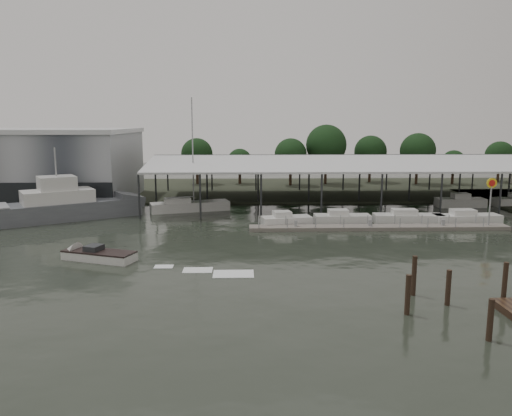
{
  "coord_description": "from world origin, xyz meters",
  "views": [
    {
      "loc": [
        0.29,
        -42.33,
        11.51
      ],
      "look_at": [
        1.7,
        9.46,
        2.5
      ],
      "focal_mm": 35.0,
      "sensor_mm": 36.0,
      "label": 1
    }
  ],
  "objects_px": {
    "grey_trawler": "(68,206)",
    "speedboat_underway": "(93,255)",
    "white_sailboat": "(189,206)",
    "shell_fuel_sign": "(491,193)"
  },
  "relations": [
    {
      "from": "grey_trawler",
      "to": "speedboat_underway",
      "type": "height_order",
      "value": "grey_trawler"
    },
    {
      "from": "white_sailboat",
      "to": "speedboat_underway",
      "type": "bearing_deg",
      "value": -120.34
    },
    {
      "from": "grey_trawler",
      "to": "white_sailboat",
      "type": "relative_size",
      "value": 1.18
    },
    {
      "from": "white_sailboat",
      "to": "grey_trawler",
      "type": "bearing_deg",
      "value": -177.37
    },
    {
      "from": "white_sailboat",
      "to": "speedboat_underway",
      "type": "distance_m",
      "value": 23.67
    },
    {
      "from": "shell_fuel_sign",
      "to": "grey_trawler",
      "type": "distance_m",
      "value": 48.1
    },
    {
      "from": "white_sailboat",
      "to": "speedboat_underway",
      "type": "relative_size",
      "value": 0.85
    },
    {
      "from": "speedboat_underway",
      "to": "white_sailboat",
      "type": "bearing_deg",
      "value": -83.38
    },
    {
      "from": "shell_fuel_sign",
      "to": "white_sailboat",
      "type": "xyz_separation_m",
      "value": [
        -33.73,
        11.77,
        -3.26
      ]
    },
    {
      "from": "shell_fuel_sign",
      "to": "speedboat_underway",
      "type": "relative_size",
      "value": 0.32
    }
  ]
}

